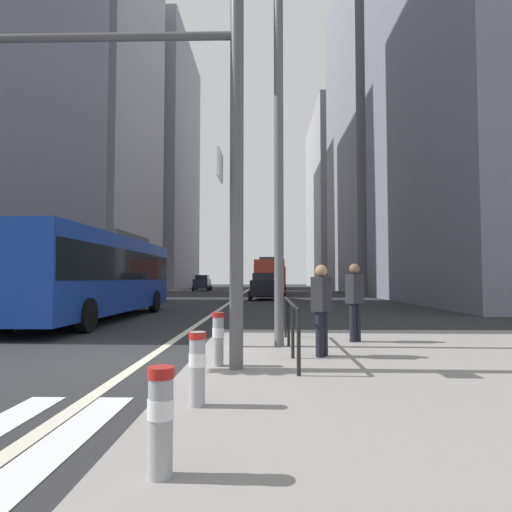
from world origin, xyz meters
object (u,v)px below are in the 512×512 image
(city_bus_red_receding, at_px, (270,275))
(bollard_right, at_px, (218,336))
(city_bus_blue_oncoming, at_px, (98,271))
(bollard_front, at_px, (161,415))
(bollard_back, at_px, (236,325))
(car_oncoming_mid, at_px, (202,283))
(car_receding_near, at_px, (272,283))
(pedestrian_walking, at_px, (355,298))
(bollard_left, at_px, (197,364))
(city_bus_red_distant, at_px, (275,276))
(pedestrian_waiting, at_px, (321,305))
(car_receding_far, at_px, (263,286))
(traffic_signal_gantry, at_px, (127,125))
(street_lamp_post, at_px, (279,106))

(city_bus_red_receding, bearing_deg, bollard_right, -91.98)
(city_bus_blue_oncoming, height_order, bollard_front, city_bus_blue_oncoming)
(bollard_right, xyz_separation_m, bollard_back, (0.15, 2.00, -0.04))
(car_oncoming_mid, bearing_deg, car_receding_near, -21.56)
(bollard_back, relative_size, pedestrian_walking, 0.45)
(car_oncoming_mid, relative_size, bollard_left, 5.03)
(bollard_front, distance_m, bollard_back, 6.00)
(city_bus_red_distant, distance_m, car_receding_near, 13.70)
(city_bus_red_distant, xyz_separation_m, bollard_right, (-2.21, -56.91, -1.20))
(bollard_front, height_order, pedestrian_waiting, pedestrian_waiting)
(city_bus_red_receding, distance_m, bollard_front, 38.24)
(pedestrian_waiting, bearing_deg, car_receding_far, 92.87)
(bollard_back, bearing_deg, city_bus_blue_oncoming, 128.60)
(traffic_signal_gantry, bearing_deg, bollard_right, 9.80)
(car_receding_far, xyz_separation_m, traffic_signal_gantry, (-2.07, -25.14, 3.09))
(car_receding_near, bearing_deg, bollard_left, -91.88)
(city_bus_red_receding, distance_m, traffic_signal_gantry, 34.63)
(traffic_signal_gantry, height_order, street_lamp_post, street_lamp_post)
(traffic_signal_gantry, bearing_deg, pedestrian_walking, 35.32)
(car_receding_near, height_order, pedestrian_walking, car_receding_near)
(street_lamp_post, bearing_deg, bollard_left, -103.82)
(traffic_signal_gantry, distance_m, street_lamp_post, 3.63)
(pedestrian_walking, bearing_deg, street_lamp_post, -157.31)
(city_bus_blue_oncoming, xyz_separation_m, pedestrian_waiting, (7.36, -8.27, -0.76))
(bollard_front, distance_m, pedestrian_walking, 7.34)
(car_receding_near, bearing_deg, city_bus_red_receding, -91.99)
(car_oncoming_mid, bearing_deg, pedestrian_walking, -77.36)
(car_oncoming_mid, height_order, car_receding_far, same)
(city_bus_blue_oncoming, xyz_separation_m, city_bus_red_receding, (6.74, 25.05, -0.00))
(bollard_right, relative_size, pedestrian_walking, 0.49)
(car_oncoming_mid, bearing_deg, bollard_front, -82.07)
(city_bus_red_distant, bearing_deg, pedestrian_walking, -89.38)
(city_bus_red_distant, height_order, bollard_left, city_bus_red_distant)
(city_bus_red_distant, bearing_deg, car_receding_far, -92.88)
(city_bus_blue_oncoming, bearing_deg, pedestrian_walking, -37.40)
(traffic_signal_gantry, distance_m, bollard_right, 3.75)
(bollard_front, bearing_deg, city_bus_red_distant, 87.94)
(city_bus_red_distant, distance_m, pedestrian_walking, 54.15)
(car_oncoming_mid, distance_m, bollard_left, 49.38)
(city_bus_red_distant, distance_m, car_oncoming_mid, 13.86)
(city_bus_blue_oncoming, relative_size, bollard_left, 14.19)
(car_receding_far, height_order, bollard_back, car_receding_far)
(city_bus_red_distant, distance_m, car_receding_far, 32.07)
(bollard_front, bearing_deg, bollard_right, 90.24)
(city_bus_blue_oncoming, xyz_separation_m, car_oncoming_mid, (-1.48, 37.47, -0.85))
(city_bus_red_receding, xyz_separation_m, bollard_right, (-1.18, -34.21, -1.20))
(city_bus_red_distant, xyz_separation_m, pedestrian_waiting, (-0.41, -56.03, -0.75))
(car_receding_far, bearing_deg, bollard_right, -91.39)
(city_bus_blue_oncoming, relative_size, city_bus_red_distant, 1.09)
(bollard_back, xyz_separation_m, pedestrian_waiting, (1.65, -1.12, 0.49))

